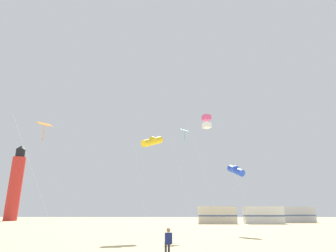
{
  "coord_description": "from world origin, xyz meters",
  "views": [
    {
      "loc": [
        1.73,
        -6.84,
        1.93
      ],
      "look_at": [
        1.42,
        9.03,
        6.8
      ],
      "focal_mm": 29.88,
      "sensor_mm": 36.0,
      "label": 1
    }
  ],
  "objects_px": {
    "rv_van_cream": "(217,215)",
    "rv_van_silver": "(296,215)",
    "kite_diamond_cyan": "(184,134)",
    "rv_van_white": "(263,215)",
    "kite_flyer_standing": "(168,240)",
    "kite_tube_gold": "(152,141)",
    "kite_box_rainbow": "(207,122)",
    "kite_diamond_orange": "(44,128)",
    "kite_tube_blue": "(236,170)",
    "lighthouse_distant": "(15,184)"
  },
  "relations": [
    {
      "from": "kite_diamond_orange",
      "to": "kite_diamond_cyan",
      "type": "height_order",
      "value": "kite_diamond_cyan"
    },
    {
      "from": "rv_van_cream",
      "to": "rv_van_silver",
      "type": "relative_size",
      "value": 0.98
    },
    {
      "from": "kite_diamond_orange",
      "to": "kite_box_rainbow",
      "type": "xyz_separation_m",
      "value": [
        11.75,
        4.57,
        1.85
      ]
    },
    {
      "from": "lighthouse_distant",
      "to": "rv_van_cream",
      "type": "relative_size",
      "value": 2.61
    },
    {
      "from": "kite_diamond_cyan",
      "to": "rv_van_silver",
      "type": "bearing_deg",
      "value": 50.15
    },
    {
      "from": "kite_tube_blue",
      "to": "lighthouse_distant",
      "type": "bearing_deg",
      "value": 141.07
    },
    {
      "from": "kite_tube_gold",
      "to": "lighthouse_distant",
      "type": "height_order",
      "value": "lighthouse_distant"
    },
    {
      "from": "kite_flyer_standing",
      "to": "rv_van_silver",
      "type": "distance_m",
      "value": 46.79
    },
    {
      "from": "kite_diamond_orange",
      "to": "kite_diamond_cyan",
      "type": "bearing_deg",
      "value": 47.68
    },
    {
      "from": "rv_van_cream",
      "to": "rv_van_white",
      "type": "distance_m",
      "value": 7.79
    },
    {
      "from": "rv_van_cream",
      "to": "kite_flyer_standing",
      "type": "bearing_deg",
      "value": -102.05
    },
    {
      "from": "kite_box_rainbow",
      "to": "kite_tube_gold",
      "type": "bearing_deg",
      "value": 139.63
    },
    {
      "from": "kite_flyer_standing",
      "to": "rv_van_cream",
      "type": "xyz_separation_m",
      "value": [
        7.77,
        35.82,
        0.78
      ]
    },
    {
      "from": "kite_box_rainbow",
      "to": "kite_diamond_orange",
      "type": "bearing_deg",
      "value": -158.77
    },
    {
      "from": "kite_diamond_cyan",
      "to": "rv_van_silver",
      "type": "distance_m",
      "value": 35.07
    },
    {
      "from": "kite_tube_blue",
      "to": "rv_van_silver",
      "type": "bearing_deg",
      "value": 57.72
    },
    {
      "from": "rv_van_cream",
      "to": "rv_van_white",
      "type": "relative_size",
      "value": 0.98
    },
    {
      "from": "kite_tube_gold",
      "to": "kite_box_rainbow",
      "type": "relative_size",
      "value": 0.95
    },
    {
      "from": "rv_van_white",
      "to": "kite_tube_gold",
      "type": "bearing_deg",
      "value": -123.65
    },
    {
      "from": "kite_diamond_orange",
      "to": "kite_tube_blue",
      "type": "bearing_deg",
      "value": 35.82
    },
    {
      "from": "kite_diamond_cyan",
      "to": "lighthouse_distant",
      "type": "relative_size",
      "value": 0.64
    },
    {
      "from": "kite_diamond_cyan",
      "to": "rv_van_cream",
      "type": "bearing_deg",
      "value": 73.56
    },
    {
      "from": "kite_tube_gold",
      "to": "kite_diamond_orange",
      "type": "bearing_deg",
      "value": -127.66
    },
    {
      "from": "kite_diamond_cyan",
      "to": "rv_van_white",
      "type": "relative_size",
      "value": 1.63
    },
    {
      "from": "kite_tube_gold",
      "to": "kite_box_rainbow",
      "type": "height_order",
      "value": "kite_box_rainbow"
    },
    {
      "from": "kite_tube_blue",
      "to": "rv_van_white",
      "type": "bearing_deg",
      "value": 67.27
    },
    {
      "from": "rv_van_white",
      "to": "kite_tube_blue",
      "type": "bearing_deg",
      "value": -109.58
    },
    {
      "from": "lighthouse_distant",
      "to": "rv_van_cream",
      "type": "xyz_separation_m",
      "value": [
        43.22,
        -12.85,
        -6.45
      ]
    },
    {
      "from": "kite_flyer_standing",
      "to": "kite_tube_gold",
      "type": "height_order",
      "value": "kite_tube_gold"
    },
    {
      "from": "kite_tube_gold",
      "to": "kite_diamond_cyan",
      "type": "relative_size",
      "value": 0.88
    },
    {
      "from": "kite_tube_blue",
      "to": "rv_van_white",
      "type": "relative_size",
      "value": 1.03
    },
    {
      "from": "kite_flyer_standing",
      "to": "rv_van_white",
      "type": "height_order",
      "value": "rv_van_white"
    },
    {
      "from": "kite_flyer_standing",
      "to": "kite_tube_gold",
      "type": "bearing_deg",
      "value": -92.47
    },
    {
      "from": "kite_flyer_standing",
      "to": "kite_tube_blue",
      "type": "relative_size",
      "value": 0.17
    },
    {
      "from": "kite_tube_blue",
      "to": "rv_van_cream",
      "type": "relative_size",
      "value": 1.05
    },
    {
      "from": "kite_diamond_orange",
      "to": "kite_flyer_standing",
      "type": "bearing_deg",
      "value": -21.66
    },
    {
      "from": "rv_van_cream",
      "to": "rv_van_white",
      "type": "xyz_separation_m",
      "value": [
        7.78,
        -0.4,
        0.0
      ]
    },
    {
      "from": "kite_tube_gold",
      "to": "kite_tube_blue",
      "type": "bearing_deg",
      "value": 15.15
    },
    {
      "from": "kite_box_rainbow",
      "to": "rv_van_white",
      "type": "bearing_deg",
      "value": 65.67
    },
    {
      "from": "kite_diamond_cyan",
      "to": "rv_van_silver",
      "type": "xyz_separation_m",
      "value": [
        21.79,
        26.1,
        -8.61
      ]
    },
    {
      "from": "lighthouse_distant",
      "to": "kite_tube_blue",
      "type": "bearing_deg",
      "value": -38.93
    },
    {
      "from": "kite_flyer_standing",
      "to": "kite_box_rainbow",
      "type": "distance_m",
      "value": 12.2
    },
    {
      "from": "kite_flyer_standing",
      "to": "rv_van_silver",
      "type": "height_order",
      "value": "rv_van_silver"
    },
    {
      "from": "rv_van_white",
      "to": "kite_flyer_standing",
      "type": "bearing_deg",
      "value": -110.54
    },
    {
      "from": "rv_van_silver",
      "to": "kite_diamond_cyan",
      "type": "bearing_deg",
      "value": -134.52
    },
    {
      "from": "kite_box_rainbow",
      "to": "rv_van_white",
      "type": "relative_size",
      "value": 1.51
    },
    {
      "from": "kite_tube_gold",
      "to": "rv_van_cream",
      "type": "distance_m",
      "value": 26.5
    },
    {
      "from": "kite_box_rainbow",
      "to": "lighthouse_distant",
      "type": "bearing_deg",
      "value": 133.48
    },
    {
      "from": "rv_van_cream",
      "to": "lighthouse_distant",
      "type": "bearing_deg",
      "value": 163.63
    },
    {
      "from": "kite_flyer_standing",
      "to": "kite_diamond_orange",
      "type": "bearing_deg",
      "value": -32.64
    }
  ]
}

